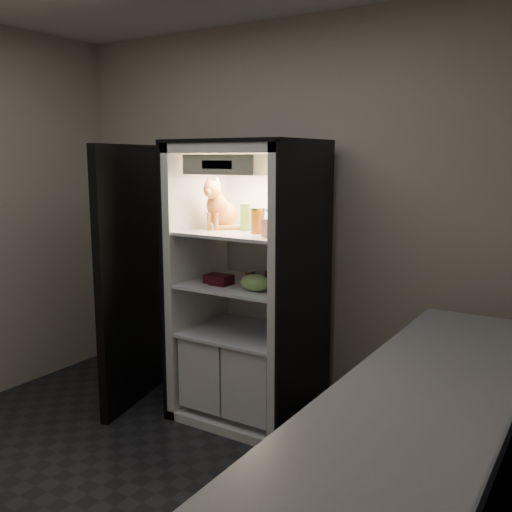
{
  "coord_description": "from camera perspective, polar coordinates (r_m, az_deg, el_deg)",
  "views": [
    {
      "loc": [
        2.03,
        -1.76,
        1.77
      ],
      "look_at": [
        0.09,
        1.32,
        1.13
      ],
      "focal_mm": 40.0,
      "sensor_mm": 36.0,
      "label": 1
    }
  ],
  "objects": [
    {
      "name": "pepper_jar",
      "position": [
        3.63,
        3.48,
        3.83
      ],
      "size": [
        0.11,
        0.11,
        0.19
      ],
      "color": "maroon",
      "rests_on": "refrigerator"
    },
    {
      "name": "soda_can_b",
      "position": [
        3.66,
        2.21,
        -2.06
      ],
      "size": [
        0.08,
        0.08,
        0.14
      ],
      "color": "black",
      "rests_on": "refrigerator"
    },
    {
      "name": "salsa_jar",
      "position": [
        3.6,
        0.16,
        3.57
      ],
      "size": [
        0.09,
        0.09,
        0.16
      ],
      "color": "maroon",
      "rests_on": "refrigerator"
    },
    {
      "name": "room_shell",
      "position": [
        2.69,
        -16.94,
        6.34
      ],
      "size": [
        3.6,
        3.6,
        3.6
      ],
      "color": "white",
      "rests_on": "floor"
    },
    {
      "name": "kitchen_counter",
      "position": [
        2.41,
        15.65,
        -23.27
      ],
      "size": [
        0.62,
        2.42,
        0.92
      ],
      "color": "black",
      "rests_on": "floor"
    },
    {
      "name": "berry_box_left",
      "position": [
        3.8,
        -4.12,
        -2.27
      ],
      "size": [
        0.11,
        0.11,
        0.06
      ],
      "primitive_type": "cube",
      "color": "#440B11",
      "rests_on": "refrigerator"
    },
    {
      "name": "condiment_jar",
      "position": [
        3.78,
        -0.6,
        -2.09
      ],
      "size": [
        0.06,
        0.06,
        0.08
      ],
      "color": "#513417",
      "rests_on": "refrigerator"
    },
    {
      "name": "grape_bag",
      "position": [
        3.56,
        -0.05,
        -2.69
      ],
      "size": [
        0.21,
        0.15,
        0.1
      ],
      "primitive_type": "ellipsoid",
      "color": "#84AC50",
      "rests_on": "refrigerator"
    },
    {
      "name": "mayo_tub",
      "position": [
        3.81,
        1.57,
        3.76
      ],
      "size": [
        0.1,
        0.1,
        0.14
      ],
      "color": "white",
      "rests_on": "refrigerator"
    },
    {
      "name": "soda_can_a",
      "position": [
        3.71,
        2.4,
        -1.99
      ],
      "size": [
        0.07,
        0.07,
        0.12
      ],
      "color": "black",
      "rests_on": "refrigerator"
    },
    {
      "name": "refrigerator",
      "position": [
        3.86,
        -0.61,
        -4.72
      ],
      "size": [
        0.9,
        0.72,
        1.88
      ],
      "color": "white",
      "rests_on": "floor"
    },
    {
      "name": "parmesan_shaker",
      "position": [
        3.72,
        -1.09,
        3.92
      ],
      "size": [
        0.07,
        0.07,
        0.18
      ],
      "color": "#227E32",
      "rests_on": "refrigerator"
    },
    {
      "name": "soda_can_c",
      "position": [
        3.61,
        1.41,
        -2.31
      ],
      "size": [
        0.07,
        0.07,
        0.13
      ],
      "color": "black",
      "rests_on": "refrigerator"
    },
    {
      "name": "fridge_door",
      "position": [
        4.15,
        -12.28,
        -2.19
      ],
      "size": [
        0.27,
        0.86,
        1.85
      ],
      "rotation": [
        0.0,
        0.0,
        0.24
      ],
      "color": "black",
      "rests_on": "floor"
    },
    {
      "name": "berry_box_right",
      "position": [
        3.74,
        -3.47,
        -2.4
      ],
      "size": [
        0.13,
        0.13,
        0.06
      ],
      "primitive_type": "cube",
      "color": "#440B11",
      "rests_on": "refrigerator"
    },
    {
      "name": "cream_carton",
      "position": [
        3.43,
        1.26,
        2.82
      ],
      "size": [
        0.06,
        0.06,
        0.11
      ],
      "primitive_type": "cube",
      "color": "silver",
      "rests_on": "refrigerator"
    },
    {
      "name": "tabby_cat",
      "position": [
        3.83,
        -3.59,
        4.71
      ],
      "size": [
        0.3,
        0.34,
        0.35
      ],
      "rotation": [
        0.0,
        0.0,
        0.09
      ],
      "color": "#C45F19",
      "rests_on": "refrigerator"
    }
  ]
}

